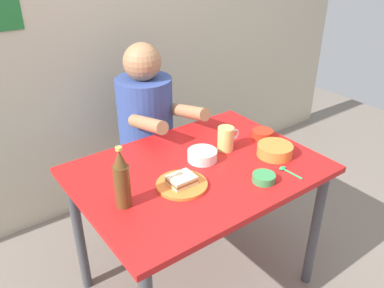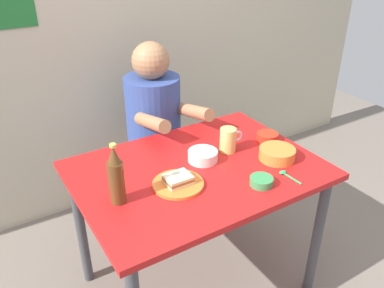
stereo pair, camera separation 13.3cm
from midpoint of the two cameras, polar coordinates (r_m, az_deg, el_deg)
name	(u,v)px [view 2 (the right image)]	position (r m, az deg, el deg)	size (l,w,h in m)	color
ground_plane	(197,282)	(2.30, 2.44, -19.27)	(6.00, 6.00, 0.00)	slate
wall_back	(103,6)	(2.51, -11.14, 18.82)	(4.40, 0.09, 2.60)	#BCB299
dining_table	(198,185)	(1.87, 2.85, -5.87)	(1.10, 0.80, 0.74)	red
stool	(156,171)	(2.53, -3.66, -3.94)	(0.34, 0.34, 0.45)	#4C4C51
person_seated	(154,112)	(2.32, -3.84, 4.64)	(0.33, 0.56, 0.72)	#33478C
plate_orange	(178,184)	(1.70, 0.24, -5.83)	(0.22, 0.22, 0.01)	orange
sandwich	(178,179)	(1.68, 0.25, -5.12)	(0.11, 0.09, 0.04)	beige
beer_mug	(228,140)	(1.94, 7.19, 0.56)	(0.13, 0.08, 0.12)	#D1BC66
beer_bottle	(116,177)	(1.56, -8.45, -4.70)	(0.06, 0.06, 0.26)	#593819
soup_bowl_orange	(277,153)	(1.93, 14.05, -1.32)	(0.17, 0.17, 0.05)	orange
rice_bowl_white	(203,155)	(1.86, 3.60, -1.67)	(0.14, 0.14, 0.05)	silver
sauce_bowl_chili	(267,136)	(2.09, 12.56, 1.04)	(0.11, 0.11, 0.04)	red
dip_bowl_green	(261,181)	(1.73, 12.12, -5.24)	(0.10, 0.10, 0.03)	#388C4C
spoon	(286,175)	(1.82, 15.44, -4.31)	(0.04, 0.12, 0.01)	#26A559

